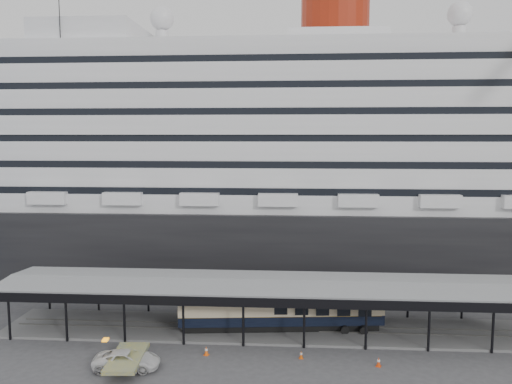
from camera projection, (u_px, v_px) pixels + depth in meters
ground at (273, 351)px, 46.59m from camera, size 200.00×200.00×0.00m
cruise_ship at (281, 147)px, 76.30m from camera, size 130.00×30.00×43.90m
platform_canopy at (275, 308)px, 51.29m from camera, size 56.00×9.18×5.30m
port_truck at (127, 360)px, 42.90m from camera, size 5.82×2.97×1.57m
pullman_carriage at (281, 307)px, 51.23m from camera, size 21.00×4.72×20.46m
traffic_cone_left at (206, 351)px, 45.66m from camera, size 0.56×0.56×0.84m
traffic_cone_mid at (301, 355)px, 44.96m from camera, size 0.44×0.44×0.72m
traffic_cone_right at (379, 362)px, 43.40m from camera, size 0.56×0.56×0.84m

